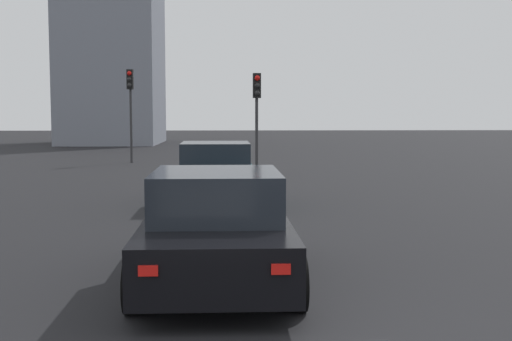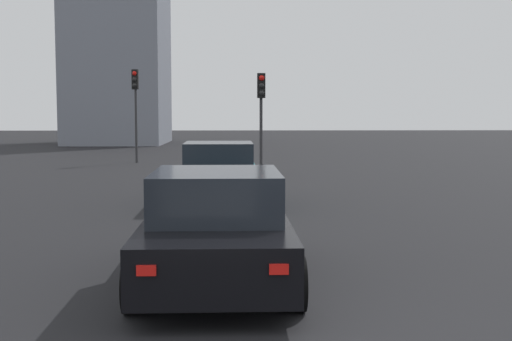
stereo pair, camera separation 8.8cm
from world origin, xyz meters
The scene contains 5 objects.
car_teal_right_lead centered at (9.80, 1.65, 0.75)m, with size 4.33×2.15×1.57m.
car_black_right_second centered at (2.12, 1.46, 0.74)m, with size 4.62×2.13×1.53m.
traffic_light_near_left centered at (23.83, 5.83, 3.06)m, with size 0.32×0.30×4.26m.
traffic_light_near_right centered at (17.60, 0.30, 2.69)m, with size 0.32×0.30×3.73m.
building_facade_left centered at (43.56, 10.00, 7.06)m, with size 9.29×6.87×14.12m, color gray.
Camera 1 is at (-6.75, 1.27, 2.30)m, focal length 46.66 mm.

